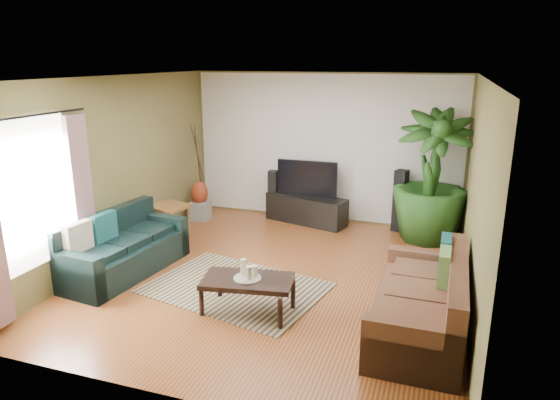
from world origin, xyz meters
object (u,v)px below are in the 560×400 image
at_px(vase, 199,193).
at_px(pedestal, 200,210).
at_px(side_table, 169,221).
at_px(speaker_right, 400,201).
at_px(potted_plant, 432,176).
at_px(tv_stand, 306,209).
at_px(sofa_right, 420,296).
at_px(sofa_left, 124,244).
at_px(television, 307,178).
at_px(coffee_table, 248,295).
at_px(speaker_left, 273,194).

bearing_deg(vase, pedestal, 0.00).
height_order(vase, side_table, vase).
distance_m(speaker_right, potted_plant, 0.80).
bearing_deg(pedestal, tv_stand, 13.23).
distance_m(tv_stand, pedestal, 2.00).
distance_m(sofa_right, pedestal, 5.04).
xyz_separation_m(sofa_left, side_table, (-0.14, 1.44, -0.13)).
bearing_deg(television, coffee_table, -85.89).
bearing_deg(potted_plant, sofa_right, -89.10).
bearing_deg(speaker_right, vase, -153.74).
relative_size(coffee_table, side_table, 1.82).
distance_m(sofa_left, vase, 2.52).
bearing_deg(vase, side_table, -91.17).
bearing_deg(sofa_right, coffee_table, -83.40).
xyz_separation_m(sofa_right, tv_stand, (-2.21, 3.29, -0.17)).
xyz_separation_m(tv_stand, television, (-0.00, 0.02, 0.58)).
distance_m(potted_plant, vase, 4.16).
bearing_deg(potted_plant, pedestal, -176.70).
xyz_separation_m(potted_plant, vase, (-4.11, -0.24, -0.58)).
bearing_deg(side_table, speaker_left, 51.50).
height_order(speaker_right, pedestal, speaker_right).
bearing_deg(sofa_left, speaker_right, -41.97).
xyz_separation_m(speaker_left, side_table, (-1.29, -1.62, -0.17)).
relative_size(coffee_table, pedestal, 3.05).
height_order(potted_plant, pedestal, potted_plant).
height_order(coffee_table, pedestal, coffee_table).
xyz_separation_m(pedestal, vase, (0.00, 0.00, 0.33)).
xyz_separation_m(television, speaker_left, (-0.68, 0.07, -0.38)).
bearing_deg(speaker_left, potted_plant, -11.09).
distance_m(television, pedestal, 2.11).
bearing_deg(side_table, tv_stand, 37.94).
distance_m(sofa_left, coffee_table, 2.15).
height_order(sofa_right, pedestal, sofa_right).
bearing_deg(television, vase, -166.22).
xyz_separation_m(sofa_right, speaker_right, (-0.55, 3.38, 0.12)).
distance_m(sofa_left, pedestal, 2.54).
height_order(tv_stand, side_table, side_table).
height_order(sofa_left, tv_stand, sofa_left).
distance_m(speaker_right, pedestal, 3.67).
bearing_deg(speaker_right, sofa_right, -63.13).
xyz_separation_m(sofa_left, speaker_right, (3.49, 3.06, 0.12)).
height_order(coffee_table, potted_plant, potted_plant).
bearing_deg(coffee_table, vase, 116.07).
height_order(television, potted_plant, potted_plant).
height_order(speaker_left, vase, speaker_left).
distance_m(sofa_right, tv_stand, 3.97).
height_order(speaker_left, potted_plant, potted_plant).
relative_size(sofa_right, potted_plant, 0.95).
bearing_deg(potted_plant, sofa_left, -145.33).
relative_size(tv_stand, speaker_left, 1.66).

